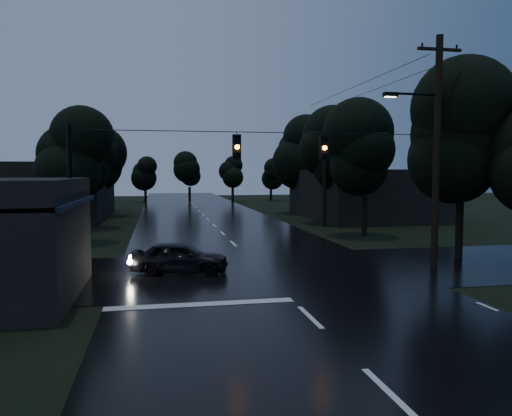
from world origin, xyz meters
name	(u,v)px	position (x,y,z in m)	size (l,w,h in m)	color
ground	(388,393)	(0.00, 0.00, 0.00)	(160.00, 160.00, 0.00)	black
main_road	(214,226)	(0.00, 30.00, 0.00)	(12.00, 120.00, 0.02)	black
cross_street	(261,271)	(0.00, 12.00, 0.00)	(60.00, 9.00, 0.02)	black
building_far_right	(363,194)	(14.00, 34.00, 2.20)	(10.00, 14.00, 4.40)	black
building_far_left	(51,190)	(-14.00, 40.00, 2.50)	(10.00, 16.00, 5.00)	black
utility_pole_main	(435,148)	(7.41, 11.00, 5.26)	(3.50, 0.30, 10.00)	black
utility_pole_far	(325,176)	(8.30, 28.00, 3.88)	(2.00, 0.30, 7.50)	black
anchor_pole_left	(71,205)	(-7.50, 11.00, 3.00)	(0.18, 0.18, 6.00)	black
span_signals	(280,147)	(0.56, 10.99, 5.24)	(15.00, 0.37, 1.12)	black
tree_corner_near	(462,135)	(10.00, 13.00, 5.99)	(4.48, 4.48, 9.44)	black
tree_left_a	(75,154)	(-9.00, 22.00, 5.24)	(3.92, 3.92, 8.26)	black
tree_left_b	(84,153)	(-9.60, 30.00, 5.62)	(4.20, 4.20, 8.85)	black
tree_left_c	(93,153)	(-10.20, 40.00, 5.99)	(4.48, 4.48, 9.44)	black
tree_right_a	(365,150)	(9.00, 22.00, 5.62)	(4.20, 4.20, 8.85)	black
tree_right_b	(332,150)	(9.60, 30.00, 5.99)	(4.48, 4.48, 9.44)	black
tree_right_c	(304,150)	(10.20, 40.00, 6.37)	(4.76, 4.76, 10.03)	black
car	(180,257)	(-3.42, 12.13, 0.68)	(1.60, 3.99, 1.36)	black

